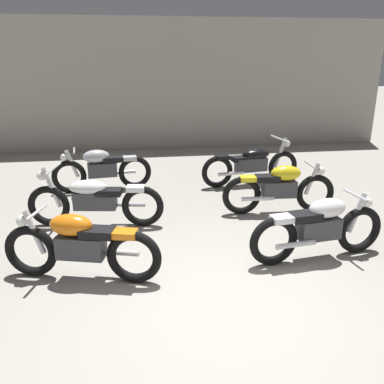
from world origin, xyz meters
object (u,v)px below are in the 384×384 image
(motorcycle_right_row_0, at_px, (319,227))
(motorcycle_right_row_1, at_px, (280,188))
(motorcycle_left_row_1, at_px, (94,199))
(motorcycle_right_row_2, at_px, (252,164))
(motorcycle_left_row_2, at_px, (102,169))
(motorcycle_left_row_0, at_px, (80,245))

(motorcycle_right_row_0, xyz_separation_m, motorcycle_right_row_1, (0.06, 1.68, 0.00))
(motorcycle_left_row_1, relative_size, motorcycle_right_row_2, 1.00)
(motorcycle_left_row_2, bearing_deg, motorcycle_right_row_1, -28.69)
(motorcycle_left_row_0, xyz_separation_m, motorcycle_right_row_0, (3.08, 0.09, 0.00))
(motorcycle_right_row_1, bearing_deg, motorcycle_right_row_0, -92.09)
(motorcycle_left_row_2, height_order, motorcycle_right_row_2, motorcycle_right_row_2)
(motorcycle_right_row_0, relative_size, motorcycle_right_row_2, 0.91)
(motorcycle_right_row_0, bearing_deg, motorcycle_right_row_2, 89.18)
(motorcycle_left_row_0, relative_size, motorcycle_left_row_1, 0.89)
(motorcycle_right_row_1, bearing_deg, motorcycle_left_row_2, 151.31)
(motorcycle_left_row_0, distance_m, motorcycle_left_row_2, 3.47)
(motorcycle_left_row_0, height_order, motorcycle_right_row_1, same)
(motorcycle_left_row_1, bearing_deg, motorcycle_right_row_1, 2.25)
(motorcycle_right_row_0, xyz_separation_m, motorcycle_right_row_2, (0.05, 3.34, -0.01))
(motorcycle_right_row_1, distance_m, motorcycle_right_row_2, 1.65)
(motorcycle_left_row_0, height_order, motorcycle_left_row_1, motorcycle_left_row_1)
(motorcycle_left_row_0, height_order, motorcycle_left_row_2, same)
(motorcycle_left_row_1, height_order, motorcycle_right_row_2, same)
(motorcycle_left_row_0, height_order, motorcycle_right_row_2, motorcycle_right_row_2)
(motorcycle_right_row_1, relative_size, motorcycle_right_row_2, 0.91)
(motorcycle_left_row_0, xyz_separation_m, motorcycle_right_row_2, (3.13, 3.42, -0.01))
(motorcycle_left_row_1, relative_size, motorcycle_right_row_0, 1.10)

